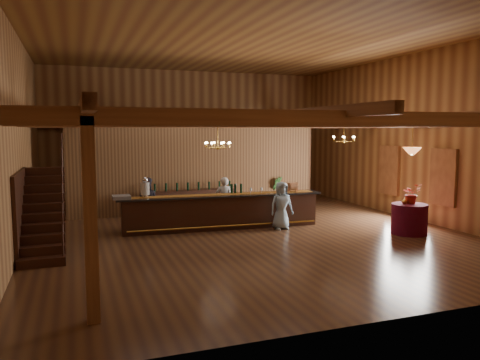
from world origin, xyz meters
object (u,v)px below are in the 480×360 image
object	(u,v)px
chandelier_left	(218,145)
floor_plant	(275,192)
tasting_bar	(222,211)
beverage_dispenser	(145,188)
round_table	(409,219)
bartender	(224,200)
pendant_lamp	(412,151)
guest	(282,205)
raffle_drum	(293,186)
staff_second	(146,203)
backbar_shelf	(193,202)
chandelier_right	(344,139)

from	to	relation	value
chandelier_left	floor_plant	bearing A→B (deg)	41.84
tasting_bar	beverage_dispenser	xyz separation A→B (m)	(-2.27, 0.18, 0.80)
round_table	bartender	xyz separation A→B (m)	(-4.55, 3.30, 0.31)
pendant_lamp	guest	distance (m)	4.05
bartender	guest	bearing A→B (deg)	149.11
beverage_dispenser	raffle_drum	xyz separation A→B (m)	(4.56, -0.36, -0.11)
tasting_bar	beverage_dispenser	distance (m)	2.41
chandelier_left	raffle_drum	bearing A→B (deg)	-8.61
guest	raffle_drum	bearing A→B (deg)	41.97
staff_second	bartender	bearing A→B (deg)	-170.31
floor_plant	guest	bearing A→B (deg)	-110.81
backbar_shelf	chandelier_right	bearing A→B (deg)	-33.65
round_table	floor_plant	world-z (taller)	floor_plant
round_table	beverage_dispenser	bearing A→B (deg)	159.13
beverage_dispenser	chandelier_right	world-z (taller)	chandelier_right
beverage_dispenser	guest	world-z (taller)	beverage_dispenser
pendant_lamp	floor_plant	xyz separation A→B (m)	(-1.80, 5.52, -1.80)
chandelier_right	guest	size ratio (longest dim) A/B	0.55
chandelier_left	guest	size ratio (longest dim) A/B	0.56
round_table	guest	world-z (taller)	guest
beverage_dispenser	chandelier_left	distance (m)	2.52
raffle_drum	backbar_shelf	size ratio (longest dim) A/B	0.11
beverage_dispenser	floor_plant	distance (m)	6.07
beverage_dispenser	round_table	distance (m)	7.69
beverage_dispenser	bartender	world-z (taller)	beverage_dispenser
round_table	bartender	distance (m)	5.63
floor_plant	tasting_bar	bearing A→B (deg)	-135.85
pendant_lamp	guest	xyz separation A→B (m)	(-3.19, 1.85, -1.68)
backbar_shelf	chandelier_left	size ratio (longest dim) A/B	3.84
raffle_drum	pendant_lamp	bearing A→B (deg)	-42.43
chandelier_right	pendant_lamp	xyz separation A→B (m)	(0.50, -2.78, -0.30)
round_table	floor_plant	bearing A→B (deg)	108.05
chandelier_right	bartender	xyz separation A→B (m)	(-4.05, 0.51, -1.95)
pendant_lamp	backbar_shelf	bearing A→B (deg)	134.98
pendant_lamp	bartender	distance (m)	5.86
floor_plant	bartender	bearing A→B (deg)	-141.08
backbar_shelf	staff_second	distance (m)	2.66
beverage_dispenser	raffle_drum	bearing A→B (deg)	-4.54
tasting_bar	raffle_drum	distance (m)	2.39
staff_second	floor_plant	distance (m)	5.69
bartender	backbar_shelf	bearing A→B (deg)	-56.85
pendant_lamp	floor_plant	size ratio (longest dim) A/B	0.75
tasting_bar	round_table	xyz separation A→B (m)	(4.87, -2.54, -0.09)
chandelier_left	guest	world-z (taller)	chandelier_left
tasting_bar	backbar_shelf	distance (m)	2.59
bartender	guest	size ratio (longest dim) A/B	1.03
chandelier_right	guest	distance (m)	3.47
beverage_dispenser	raffle_drum	distance (m)	4.57
round_table	floor_plant	size ratio (longest dim) A/B	0.84
tasting_bar	bartender	distance (m)	0.85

